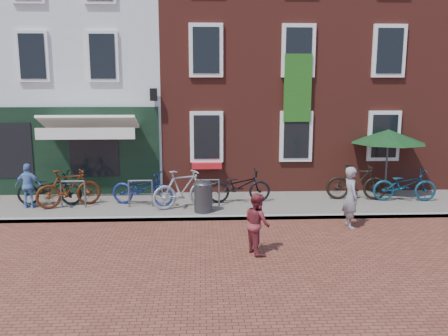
{
  "coord_description": "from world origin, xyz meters",
  "views": [
    {
      "loc": [
        0.38,
        -12.48,
        3.77
      ],
      "look_at": [
        0.95,
        0.04,
        1.48
      ],
      "focal_mm": 37.37,
      "sensor_mm": 36.0,
      "label": 1
    }
  ],
  "objects_px": {
    "parasol": "(388,134)",
    "boy": "(257,223)",
    "bicycle_5": "(357,182)",
    "bicycle_0": "(49,188)",
    "bicycle_6": "(405,185)",
    "woman": "(351,197)",
    "bicycle_1": "(69,188)",
    "bicycle_4": "(239,186)",
    "litter_bin": "(203,195)",
    "bicycle_2": "(143,188)",
    "bicycle_3": "(183,189)",
    "cafe_person": "(28,186)"
  },
  "relations": [
    {
      "from": "parasol",
      "to": "boy",
      "type": "height_order",
      "value": "parasol"
    },
    {
      "from": "bicycle_5",
      "to": "bicycle_0",
      "type": "bearing_deg",
      "value": 97.68
    },
    {
      "from": "parasol",
      "to": "bicycle_6",
      "type": "xyz_separation_m",
      "value": [
        0.27,
        -0.85,
        -1.52
      ]
    },
    {
      "from": "woman",
      "to": "bicycle_0",
      "type": "xyz_separation_m",
      "value": [
        -8.54,
        2.32,
        -0.2
      ]
    },
    {
      "from": "parasol",
      "to": "bicycle_1",
      "type": "height_order",
      "value": "parasol"
    },
    {
      "from": "bicycle_4",
      "to": "bicycle_6",
      "type": "distance_m",
      "value": 5.21
    },
    {
      "from": "bicycle_4",
      "to": "bicycle_5",
      "type": "height_order",
      "value": "bicycle_5"
    },
    {
      "from": "litter_bin",
      "to": "woman",
      "type": "height_order",
      "value": "woman"
    },
    {
      "from": "bicycle_1",
      "to": "bicycle_0",
      "type": "bearing_deg",
      "value": 42.85
    },
    {
      "from": "bicycle_0",
      "to": "bicycle_5",
      "type": "height_order",
      "value": "bicycle_5"
    },
    {
      "from": "bicycle_0",
      "to": "bicycle_1",
      "type": "bearing_deg",
      "value": -110.82
    },
    {
      "from": "bicycle_1",
      "to": "bicycle_2",
      "type": "xyz_separation_m",
      "value": [
        2.17,
        0.14,
        -0.06
      ]
    },
    {
      "from": "bicycle_3",
      "to": "bicycle_4",
      "type": "distance_m",
      "value": 1.82
    },
    {
      "from": "bicycle_2",
      "to": "bicycle_6",
      "type": "distance_m",
      "value": 8.18
    },
    {
      "from": "bicycle_3",
      "to": "bicycle_4",
      "type": "height_order",
      "value": "bicycle_3"
    },
    {
      "from": "bicycle_1",
      "to": "bicycle_3",
      "type": "distance_m",
      "value": 3.42
    },
    {
      "from": "cafe_person",
      "to": "bicycle_1",
      "type": "xyz_separation_m",
      "value": [
        1.15,
        0.06,
        -0.1
      ]
    },
    {
      "from": "bicycle_2",
      "to": "woman",
      "type": "bearing_deg",
      "value": -95.79
    },
    {
      "from": "parasol",
      "to": "bicycle_4",
      "type": "bearing_deg",
      "value": -171.11
    },
    {
      "from": "bicycle_5",
      "to": "bicycle_6",
      "type": "xyz_separation_m",
      "value": [
        1.46,
        -0.21,
        -0.06
      ]
    },
    {
      "from": "parasol",
      "to": "boy",
      "type": "relative_size",
      "value": 1.77
    },
    {
      "from": "boy",
      "to": "bicycle_1",
      "type": "bearing_deg",
      "value": 33.75
    },
    {
      "from": "bicycle_1",
      "to": "bicycle_5",
      "type": "bearing_deg",
      "value": -112.56
    },
    {
      "from": "cafe_person",
      "to": "bicycle_1",
      "type": "distance_m",
      "value": 1.16
    },
    {
      "from": "boy",
      "to": "woman",
      "type": "bearing_deg",
      "value": -76.48
    },
    {
      "from": "cafe_person",
      "to": "bicycle_5",
      "type": "relative_size",
      "value": 0.7
    },
    {
      "from": "bicycle_2",
      "to": "bicycle_5",
      "type": "height_order",
      "value": "bicycle_5"
    },
    {
      "from": "woman",
      "to": "bicycle_0",
      "type": "distance_m",
      "value": 8.85
    },
    {
      "from": "woman",
      "to": "boy",
      "type": "distance_m",
      "value": 3.2
    },
    {
      "from": "cafe_person",
      "to": "bicycle_4",
      "type": "bearing_deg",
      "value": -172.13
    },
    {
      "from": "litter_bin",
      "to": "parasol",
      "type": "distance_m",
      "value": 6.51
    },
    {
      "from": "bicycle_1",
      "to": "bicycle_3",
      "type": "height_order",
      "value": "same"
    },
    {
      "from": "cafe_person",
      "to": "parasol",
      "type": "bearing_deg",
      "value": -169.79
    },
    {
      "from": "bicycle_5",
      "to": "cafe_person",
      "type": "bearing_deg",
      "value": 99.45
    },
    {
      "from": "parasol",
      "to": "bicycle_2",
      "type": "xyz_separation_m",
      "value": [
        -7.9,
        -0.97,
        -1.52
      ]
    },
    {
      "from": "boy",
      "to": "bicycle_0",
      "type": "relative_size",
      "value": 0.71
    },
    {
      "from": "litter_bin",
      "to": "bicycle_1",
      "type": "xyz_separation_m",
      "value": [
        -4.02,
        0.72,
        0.07
      ]
    },
    {
      "from": "boy",
      "to": "cafe_person",
      "type": "relative_size",
      "value": 1.03
    },
    {
      "from": "bicycle_0",
      "to": "bicycle_1",
      "type": "distance_m",
      "value": 0.71
    },
    {
      "from": "cafe_person",
      "to": "bicycle_5",
      "type": "bearing_deg",
      "value": -172.69
    },
    {
      "from": "bicycle_4",
      "to": "bicycle_5",
      "type": "distance_m",
      "value": 3.75
    },
    {
      "from": "boy",
      "to": "bicycle_1",
      "type": "relative_size",
      "value": 0.73
    },
    {
      "from": "litter_bin",
      "to": "bicycle_2",
      "type": "height_order",
      "value": "bicycle_2"
    },
    {
      "from": "bicycle_3",
      "to": "bicycle_4",
      "type": "relative_size",
      "value": 0.97
    },
    {
      "from": "bicycle_1",
      "to": "parasol",
      "type": "bearing_deg",
      "value": -109.33
    },
    {
      "from": "boy",
      "to": "bicycle_2",
      "type": "distance_m",
      "value": 5.0
    },
    {
      "from": "litter_bin",
      "to": "boy",
      "type": "xyz_separation_m",
      "value": [
        1.2,
        -3.1,
        0.09
      ]
    },
    {
      "from": "bicycle_5",
      "to": "woman",
      "type": "bearing_deg",
      "value": 164.89
    },
    {
      "from": "boy",
      "to": "cafe_person",
      "type": "xyz_separation_m",
      "value": [
        -6.37,
        3.77,
        0.08
      ]
    },
    {
      "from": "bicycle_1",
      "to": "bicycle_6",
      "type": "relative_size",
      "value": 0.97
    }
  ]
}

